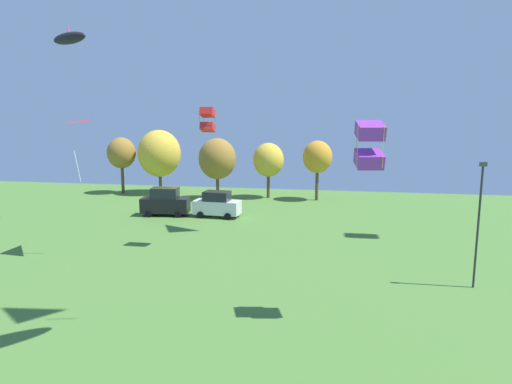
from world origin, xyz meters
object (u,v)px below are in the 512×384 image
at_px(treeline_tree_0, 121,153).
at_px(treeline_tree_4, 317,157).
at_px(kite_flying_7, 63,137).
at_px(treeline_tree_1, 159,153).
at_px(kite_flying_0, 208,120).
at_px(kite_flying_1, 69,38).
at_px(treeline_tree_2, 217,159).
at_px(parked_car_leftmost, 165,202).
at_px(kite_flying_6, 370,145).
at_px(parked_car_second_from_left, 217,204).
at_px(kite_flying_5, 309,6).
at_px(light_post_1, 479,219).
at_px(treeline_tree_3, 268,160).

bearing_deg(treeline_tree_0, treeline_tree_4, -1.23).
relative_size(kite_flying_7, treeline_tree_1, 0.41).
bearing_deg(kite_flying_0, kite_flying_1, 153.98).
xyz_separation_m(kite_flying_7, treeline_tree_4, (15.28, 24.14, -3.21)).
xyz_separation_m(treeline_tree_1, treeline_tree_2, (7.90, -2.56, -0.28)).
xyz_separation_m(parked_car_leftmost, treeline_tree_0, (-9.78, 11.05, 3.61)).
xyz_separation_m(kite_flying_6, treeline_tree_2, (-14.67, 28.93, -3.59)).
bearing_deg(parked_car_second_from_left, treeline_tree_2, 108.93).
bearing_deg(treeline_tree_4, kite_flying_5, -90.62).
height_order(kite_flying_0, kite_flying_5, kite_flying_5).
bearing_deg(kite_flying_1, kite_flying_6, -34.76).
height_order(kite_flying_0, treeline_tree_2, kite_flying_0).
xyz_separation_m(kite_flying_6, parked_car_leftmost, (-17.41, 19.81, -6.91)).
height_order(light_post_1, treeline_tree_1, treeline_tree_1).
distance_m(kite_flying_6, kite_flying_7, 19.82).
relative_size(kite_flying_5, kite_flying_7, 1.06).
height_order(light_post_1, treeline_tree_2, light_post_1).
height_order(kite_flying_6, treeline_tree_0, kite_flying_6).
height_order(kite_flying_0, treeline_tree_0, kite_flying_0).
bearing_deg(kite_flying_1, kite_flying_7, -61.91).
distance_m(kite_flying_0, kite_flying_5, 11.03).
bearing_deg(kite_flying_6, parked_car_second_from_left, 121.70).
xyz_separation_m(kite_flying_7, light_post_1, (25.13, -0.91, -4.15)).
bearing_deg(treeline_tree_4, treeline_tree_3, 174.84).
height_order(parked_car_second_from_left, light_post_1, light_post_1).
relative_size(kite_flying_1, parked_car_second_from_left, 1.03).
bearing_deg(kite_flying_6, treeline_tree_0, 131.38).
xyz_separation_m(kite_flying_6, treeline_tree_0, (-27.19, 30.86, -3.29)).
bearing_deg(kite_flying_0, kite_flying_5, 29.65).
bearing_deg(parked_car_second_from_left, parked_car_leftmost, -172.98).
relative_size(kite_flying_7, treeline_tree_3, 0.50).
height_order(kite_flying_7, treeline_tree_3, kite_flying_7).
distance_m(light_post_1, treeline_tree_1, 38.99).
xyz_separation_m(kite_flying_1, light_post_1, (30.94, -11.79, -12.15)).
relative_size(kite_flying_1, parked_car_leftmost, 0.98).
bearing_deg(kite_flying_5, kite_flying_6, -74.94).
bearing_deg(kite_flying_7, kite_flying_5, 26.74).
xyz_separation_m(kite_flying_0, treeline_tree_0, (-16.91, 20.77, -4.26)).
height_order(kite_flying_7, light_post_1, kite_flying_7).
bearing_deg(light_post_1, kite_flying_7, 177.93).
relative_size(kite_flying_5, light_post_1, 0.48).
height_order(treeline_tree_2, treeline_tree_3, treeline_tree_2).
distance_m(light_post_1, treeline_tree_2, 31.60).
xyz_separation_m(kite_flying_1, treeline_tree_4, (21.09, 13.26, -11.22)).
bearing_deg(treeline_tree_1, treeline_tree_0, -172.31).
height_order(kite_flying_0, treeline_tree_4, kite_flying_0).
xyz_separation_m(kite_flying_0, light_post_1, (16.58, -4.79, -5.25)).
height_order(parked_car_second_from_left, treeline_tree_1, treeline_tree_1).
height_order(kite_flying_1, treeline_tree_1, kite_flying_1).
bearing_deg(kite_flying_5, treeline_tree_4, 89.38).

